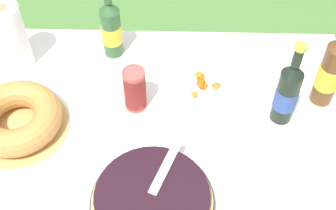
% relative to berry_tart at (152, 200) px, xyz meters
% --- Properties ---
extents(garden_table, '(1.55, 1.18, 0.67)m').
position_rel_berry_tart_xyz_m(garden_table, '(-0.12, 0.14, -0.09)').
color(garden_table, brown).
rests_on(garden_table, ground_plane).
extents(tablecloth, '(1.56, 1.19, 0.10)m').
position_rel_berry_tart_xyz_m(tablecloth, '(-0.12, 0.14, -0.04)').
color(tablecloth, white).
rests_on(tablecloth, garden_table).
extents(berry_tart, '(0.35, 0.35, 0.06)m').
position_rel_berry_tart_xyz_m(berry_tart, '(0.00, 0.00, 0.00)').
color(berry_tart, '#38383D').
rests_on(berry_tart, tablecloth).
extents(serving_knife, '(0.16, 0.36, 0.01)m').
position_rel_berry_tart_xyz_m(serving_knife, '(-0.01, -0.03, 0.04)').
color(serving_knife, silver).
rests_on(serving_knife, berry_tart).
extents(bundt_cake, '(0.32, 0.32, 0.09)m').
position_rel_berry_tart_xyz_m(bundt_cake, '(-0.44, 0.26, 0.02)').
color(bundt_cake, tan).
rests_on(bundt_cake, tablecloth).
extents(cup_stack, '(0.07, 0.07, 0.16)m').
position_rel_berry_tart_xyz_m(cup_stack, '(-0.07, 0.36, 0.05)').
color(cup_stack, '#E04C47').
rests_on(cup_stack, tablecloth).
extents(cider_bottle_green, '(0.07, 0.07, 0.31)m').
position_rel_berry_tart_xyz_m(cider_bottle_green, '(-0.17, 0.61, 0.09)').
color(cider_bottle_green, '#2D562D').
rests_on(cider_bottle_green, tablecloth).
extents(cider_bottle_amber, '(0.08, 0.08, 0.35)m').
position_rel_berry_tart_xyz_m(cider_bottle_amber, '(0.55, 0.41, 0.11)').
color(cider_bottle_amber, brown).
rests_on(cider_bottle_amber, tablecloth).
extents(juice_bottle_red, '(0.07, 0.07, 0.32)m').
position_rel_berry_tart_xyz_m(juice_bottle_red, '(0.40, 0.33, 0.09)').
color(juice_bottle_red, black).
rests_on(juice_bottle_red, tablecloth).
extents(snack_plate_left, '(0.21, 0.21, 0.06)m').
position_rel_berry_tart_xyz_m(snack_plate_left, '(0.15, 0.45, -0.02)').
color(snack_plate_left, white).
rests_on(snack_plate_left, tablecloth).
extents(paper_towel_roll, '(0.11, 0.11, 0.25)m').
position_rel_berry_tart_xyz_m(paper_towel_roll, '(-0.51, 0.55, 0.10)').
color(paper_towel_roll, white).
rests_on(paper_towel_roll, tablecloth).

